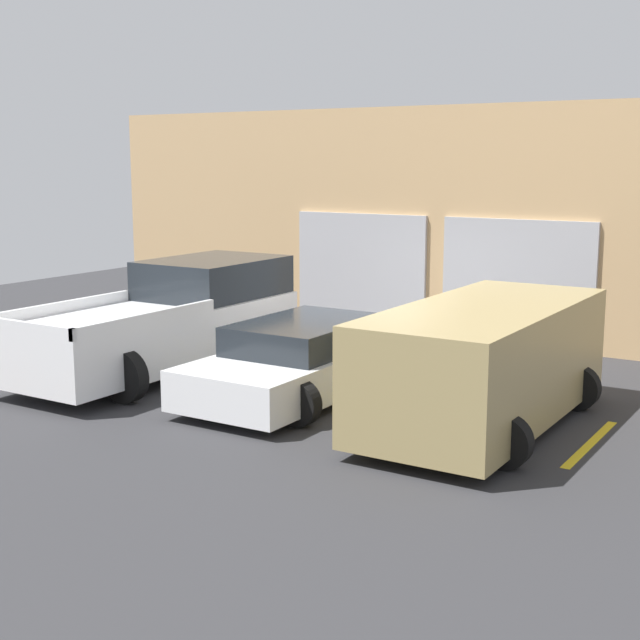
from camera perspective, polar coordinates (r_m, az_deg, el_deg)
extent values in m
plane|color=#2D2D30|center=(15.44, 3.30, -3.08)|extent=(28.00, 28.00, 0.00)
cube|color=tan|center=(18.03, 8.46, 6.14)|extent=(16.71, 0.60, 4.59)
cube|color=#ADADB2|center=(18.68, 2.60, 3.08)|extent=(3.00, 0.08, 2.45)
cube|color=#ADADB2|center=(17.28, 12.47, 2.26)|extent=(3.00, 0.08, 2.45)
cube|color=white|center=(15.22, -10.35, -0.86)|extent=(1.98, 5.52, 0.89)
cube|color=#1E2328|center=(16.24, -6.83, 2.73)|extent=(1.83, 2.49, 0.68)
cube|color=white|center=(14.94, -16.33, 0.77)|extent=(0.08, 3.04, 0.18)
cube|color=white|center=(13.59, -10.96, 0.09)|extent=(0.08, 3.04, 0.18)
cube|color=white|center=(13.28, -18.33, -0.49)|extent=(1.98, 0.08, 0.18)
cylinder|color=black|center=(17.11, -8.66, -0.50)|extent=(0.80, 0.22, 0.80)
cylinder|color=black|center=(16.03, -3.86, -1.13)|extent=(0.80, 0.22, 0.80)
cylinder|color=black|center=(14.74, -17.35, -2.59)|extent=(0.80, 0.22, 0.80)
cylinder|color=black|center=(13.47, -12.43, -3.55)|extent=(0.80, 0.22, 0.80)
cube|color=white|center=(13.52, -1.12, -3.11)|extent=(1.82, 4.31, 0.57)
cube|color=#1E2328|center=(13.50, -0.88, -0.94)|extent=(1.60, 2.37, 0.43)
cylinder|color=black|center=(15.06, -0.90, -2.16)|extent=(0.64, 0.22, 0.64)
cylinder|color=black|center=(14.28, 4.51, -2.88)|extent=(0.64, 0.22, 0.64)
cylinder|color=black|center=(12.96, -7.34, -4.30)|extent=(0.64, 0.22, 0.64)
cylinder|color=black|center=(12.04, -1.41, -5.35)|extent=(0.64, 0.22, 0.64)
cube|color=#9E8956|center=(12.11, 10.50, -2.56)|extent=(1.92, 4.70, 1.49)
cube|color=#1E2328|center=(14.15, 14.01, 1.24)|extent=(1.72, 0.06, 0.28)
cylinder|color=black|center=(13.87, 9.39, -3.37)|extent=(0.64, 0.22, 0.64)
cylinder|color=black|center=(13.33, 16.14, -4.20)|extent=(0.64, 0.22, 0.64)
cylinder|color=black|center=(11.32, 3.63, -6.38)|extent=(0.64, 0.22, 0.64)
cylinder|color=black|center=(10.66, 11.75, -7.64)|extent=(0.64, 0.22, 0.64)
cube|color=gold|center=(16.36, -14.06, -2.60)|extent=(0.12, 2.20, 0.01)
cube|color=gold|center=(14.45, -5.97, -4.03)|extent=(0.12, 2.20, 0.01)
cube|color=gold|center=(12.92, 4.33, -5.74)|extent=(0.12, 2.20, 0.01)
cube|color=gold|center=(11.91, 16.93, -7.56)|extent=(0.12, 2.20, 0.01)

